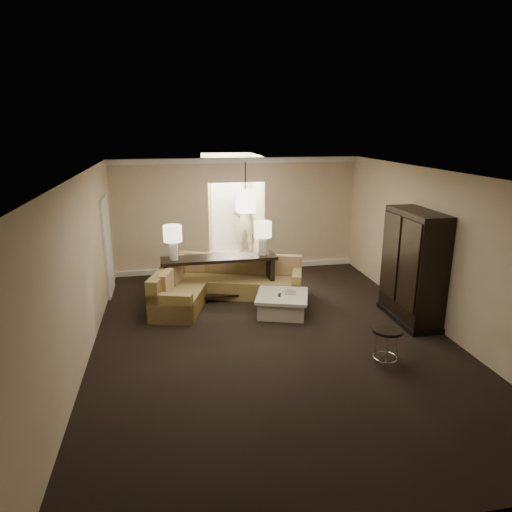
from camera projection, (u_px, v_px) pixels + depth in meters
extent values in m
plane|color=black|center=(272.00, 337.00, 7.89)|extent=(8.00, 8.00, 0.00)
cube|color=beige|center=(237.00, 215.00, 11.28)|extent=(6.00, 0.04, 2.80)
cube|color=beige|center=(382.00, 396.00, 3.73)|extent=(6.00, 0.04, 2.80)
cube|color=beige|center=(82.00, 270.00, 6.96)|extent=(0.04, 8.00, 2.80)
cube|color=beige|center=(439.00, 251.00, 8.05)|extent=(0.04, 8.00, 2.80)
cube|color=white|center=(274.00, 174.00, 7.12)|extent=(6.00, 8.00, 0.02)
cube|color=white|center=(237.00, 160.00, 10.87)|extent=(6.00, 0.10, 0.12)
cube|color=white|center=(238.00, 267.00, 11.60)|extent=(6.00, 0.10, 0.12)
cube|color=white|center=(108.00, 247.00, 9.71)|extent=(0.05, 0.90, 2.10)
cube|color=silver|center=(232.00, 258.00, 12.61)|extent=(1.40, 2.00, 0.01)
cube|color=beige|center=(205.00, 209.00, 12.10)|extent=(0.04, 2.00, 2.80)
cube|color=beige|center=(257.00, 207.00, 12.35)|extent=(0.04, 2.00, 2.80)
cube|color=beige|center=(227.00, 202.00, 13.17)|extent=(1.40, 0.04, 2.80)
cube|color=white|center=(227.00, 214.00, 13.24)|extent=(0.90, 0.05, 2.10)
cube|color=brown|center=(236.00, 286.00, 9.86)|extent=(2.92, 1.62, 0.39)
cube|color=brown|center=(179.00, 302.00, 8.93)|extent=(1.18, 1.49, 0.39)
cube|color=brown|center=(238.00, 263.00, 10.04)|extent=(2.74, 1.03, 0.43)
cube|color=brown|center=(169.00, 274.00, 9.30)|extent=(0.87, 2.20, 0.43)
cube|color=brown|center=(297.00, 284.00, 9.70)|extent=(0.42, 0.86, 0.58)
cube|color=brown|center=(170.00, 309.00, 8.37)|extent=(0.86, 0.42, 0.58)
cube|color=#9D8153|center=(192.00, 262.00, 10.10)|extent=(0.60, 0.31, 0.43)
cube|color=#9D8153|center=(223.00, 263.00, 10.02)|extent=(0.60, 0.31, 0.43)
cube|color=#9D8153|center=(255.00, 264.00, 9.95)|extent=(0.60, 0.31, 0.43)
cube|color=#9D8153|center=(287.00, 265.00, 9.88)|extent=(0.60, 0.31, 0.43)
cube|color=#9D8153|center=(176.00, 272.00, 9.37)|extent=(0.31, 0.58, 0.43)
cube|color=#9D8153|center=(166.00, 283.00, 8.75)|extent=(0.31, 0.58, 0.43)
cube|color=beige|center=(282.00, 305.00, 8.86)|extent=(1.10, 1.10, 0.33)
cube|color=beige|center=(282.00, 296.00, 8.81)|extent=(1.22, 1.22, 0.06)
cube|color=black|center=(280.00, 295.00, 8.76)|extent=(0.09, 0.16, 0.02)
cube|color=beige|center=(290.00, 292.00, 8.92)|extent=(0.29, 0.34, 0.01)
cube|color=black|center=(219.00, 258.00, 9.41)|extent=(2.39, 0.57, 0.06)
cube|color=black|center=(167.00, 283.00, 9.33)|extent=(0.09, 0.49, 0.87)
cube|color=black|center=(270.00, 276.00, 9.75)|extent=(0.09, 0.49, 0.87)
cube|color=black|center=(220.00, 293.00, 9.62)|extent=(2.28, 0.52, 0.04)
cube|color=black|center=(413.00, 267.00, 8.34)|extent=(0.57, 1.39, 2.08)
cube|color=black|center=(409.00, 266.00, 7.91)|extent=(0.03, 0.61, 1.59)
cube|color=black|center=(390.00, 255.00, 8.57)|extent=(0.03, 0.61, 1.59)
cube|color=black|center=(408.00, 317.00, 8.61)|extent=(0.61, 1.45, 0.10)
cylinder|color=black|center=(388.00, 330.00, 6.88)|extent=(0.46, 0.46, 0.04)
torus|color=silver|center=(385.00, 357.00, 7.00)|extent=(0.38, 0.38, 0.03)
cylinder|color=silver|center=(396.00, 345.00, 7.01)|extent=(0.03, 0.03, 0.55)
cylinder|color=silver|center=(375.00, 344.00, 7.07)|extent=(0.03, 0.03, 0.55)
cylinder|color=silver|center=(387.00, 353.00, 6.79)|extent=(0.03, 0.03, 0.55)
cylinder|color=white|center=(173.00, 250.00, 9.17)|extent=(0.17, 0.17, 0.38)
cylinder|color=#FFF0BF|center=(173.00, 233.00, 9.07)|extent=(0.37, 0.37, 0.32)
cylinder|color=white|center=(263.00, 246.00, 9.53)|extent=(0.17, 0.17, 0.38)
cylinder|color=#FFF0BF|center=(263.00, 229.00, 9.43)|extent=(0.37, 0.37, 0.32)
cylinder|color=black|center=(245.00, 176.00, 9.75)|extent=(0.02, 0.02, 0.60)
cube|color=#FFE6C6|center=(246.00, 201.00, 9.90)|extent=(0.38, 0.38, 0.48)
imported|color=beige|center=(244.00, 219.00, 12.99)|extent=(0.73, 0.51, 1.96)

